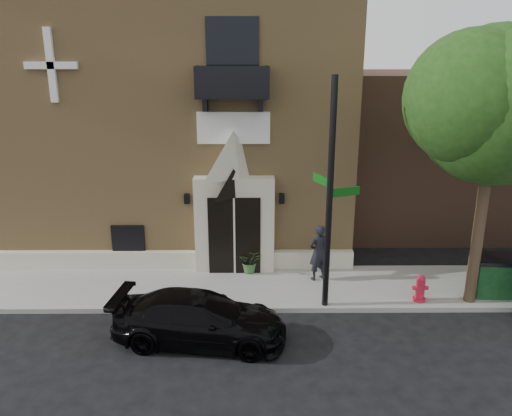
{
  "coord_description": "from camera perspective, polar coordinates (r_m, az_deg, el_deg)",
  "views": [
    {
      "loc": [
        -0.39,
        -12.8,
        7.13
      ],
      "look_at": [
        -0.3,
        2.0,
        2.55
      ],
      "focal_mm": 35.0,
      "sensor_mm": 36.0,
      "label": 1
    }
  ],
  "objects": [
    {
      "name": "fire_hydrant",
      "position": [
        15.59,
        18.25,
        -8.69
      ],
      "size": [
        0.46,
        0.37,
        0.82
      ],
      "color": "#B61831",
      "rests_on": "sidewalk"
    },
    {
      "name": "sidewalk",
      "position": [
        16.01,
        4.72,
        -9.02
      ],
      "size": [
        42.0,
        3.0,
        0.15
      ],
      "primitive_type": "cube",
      "color": "gray",
      "rests_on": "ground"
    },
    {
      "name": "planter",
      "position": [
        16.64,
        -0.66,
        -6.07
      ],
      "size": [
        0.78,
        0.69,
        0.81
      ],
      "primitive_type": "imported",
      "rotation": [
        0.0,
        0.0,
        0.08
      ],
      "color": "#3D6632",
      "rests_on": "sidewalk"
    },
    {
      "name": "ground",
      "position": [
        14.66,
        1.24,
        -11.92
      ],
      "size": [
        120.0,
        120.0,
        0.0
      ],
      "primitive_type": "plane",
      "color": "black",
      "rests_on": "ground"
    },
    {
      "name": "black_sedan",
      "position": [
        13.16,
        -6.44,
        -12.45
      ],
      "size": [
        4.63,
        2.32,
        1.29
      ],
      "primitive_type": "imported",
      "rotation": [
        0.0,
        0.0,
        1.45
      ],
      "color": "black",
      "rests_on": "ground"
    },
    {
      "name": "dumpster",
      "position": [
        16.92,
        26.34,
        -6.87
      ],
      "size": [
        1.86,
        1.14,
        1.18
      ],
      "rotation": [
        0.0,
        0.0,
        -0.06
      ],
      "color": "#0E3517",
      "rests_on": "sidewalk"
    },
    {
      "name": "street_sign",
      "position": [
        13.73,
        8.44,
        1.31
      ],
      "size": [
        1.25,
        0.97,
        6.49
      ],
      "rotation": [
        0.0,
        0.0,
        0.38
      ],
      "color": "black",
      "rests_on": "sidewalk"
    },
    {
      "name": "street_tree_left",
      "position": [
        14.68,
        26.03,
        10.56
      ],
      "size": [
        4.97,
        4.38,
        7.77
      ],
      "color": "#38281C",
      "rests_on": "sidewalk"
    },
    {
      "name": "pedestrian_near",
      "position": [
        16.09,
        7.12,
        -5.07
      ],
      "size": [
        0.8,
        0.7,
        1.84
      ],
      "primitive_type": "imported",
      "rotation": [
        0.0,
        0.0,
        3.63
      ],
      "color": "black",
      "rests_on": "sidewalk"
    },
    {
      "name": "church",
      "position": [
        21.06,
        -7.56,
        10.25
      ],
      "size": [
        12.2,
        11.01,
        9.3
      ],
      "color": "tan",
      "rests_on": "ground"
    }
  ]
}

